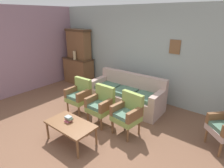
# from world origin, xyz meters

# --- Properties ---
(ground_plane) EXTENTS (7.68, 7.68, 0.00)m
(ground_plane) POSITION_xyz_m (0.00, 0.00, 0.00)
(ground_plane) COLOR brown
(wall_back_with_decor) EXTENTS (6.40, 0.09, 2.70)m
(wall_back_with_decor) POSITION_xyz_m (0.00, 2.63, 1.35)
(wall_back_with_decor) COLOR #939E99
(wall_back_with_decor) RESTS_ON ground
(wall_left_side) EXTENTS (0.06, 5.20, 2.70)m
(wall_left_side) POSITION_xyz_m (-3.23, 0.00, 1.35)
(wall_left_side) COLOR gray
(wall_left_side) RESTS_ON ground
(side_cabinet) EXTENTS (1.16, 0.55, 0.93)m
(side_cabinet) POSITION_xyz_m (-2.49, 2.25, 0.47)
(side_cabinet) COLOR brown
(side_cabinet) RESTS_ON ground
(cabinet_upper_hutch) EXTENTS (0.99, 0.38, 1.03)m
(cabinet_upper_hutch) POSITION_xyz_m (-2.49, 2.33, 1.45)
(cabinet_upper_hutch) COLOR brown
(cabinet_upper_hutch) RESTS_ON side_cabinet
(vase_on_cabinet) EXTENTS (0.11, 0.11, 0.31)m
(vase_on_cabinet) POSITION_xyz_m (-2.44, 2.06, 1.08)
(vase_on_cabinet) COLOR tan
(vase_on_cabinet) RESTS_ON side_cabinet
(floral_couch) EXTENTS (2.06, 0.86, 0.90)m
(floral_couch) POSITION_xyz_m (0.00, 1.77, 0.33)
(floral_couch) COLOR tan
(floral_couch) RESTS_ON ground
(armchair_near_couch_end) EXTENTS (0.53, 0.50, 0.90)m
(armchair_near_couch_end) POSITION_xyz_m (-0.77, 0.73, 0.50)
(armchair_near_couch_end) COLOR #849947
(armchair_near_couch_end) RESTS_ON ground
(armchair_row_middle) EXTENTS (0.52, 0.49, 0.90)m
(armchair_row_middle) POSITION_xyz_m (0.03, 0.68, 0.50)
(armchair_row_middle) COLOR #849947
(armchair_row_middle) RESTS_ON ground
(armchair_near_cabinet) EXTENTS (0.57, 0.54, 0.90)m
(armchair_near_cabinet) POSITION_xyz_m (0.74, 0.73, 0.50)
(armchair_near_cabinet) COLOR #849947
(armchair_near_cabinet) RESTS_ON ground
(coffee_table) EXTENTS (1.00, 0.56, 0.42)m
(coffee_table) POSITION_xyz_m (0.03, -0.22, 0.38)
(coffee_table) COLOR brown
(coffee_table) RESTS_ON ground
(book_stack_on_table) EXTENTS (0.16, 0.12, 0.11)m
(book_stack_on_table) POSITION_xyz_m (-0.06, -0.19, 0.48)
(book_stack_on_table) COLOR #DC667C
(book_stack_on_table) RESTS_ON coffee_table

